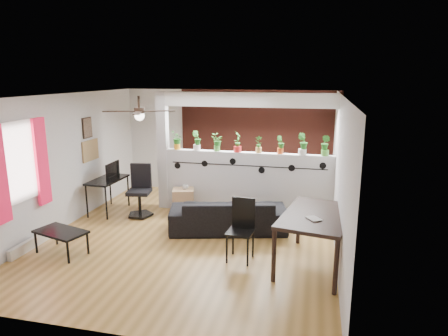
% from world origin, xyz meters
% --- Properties ---
extents(room_shell, '(6.30, 7.10, 2.90)m').
position_xyz_m(room_shell, '(0.00, 0.00, 1.30)').
color(room_shell, olive).
rests_on(room_shell, ground).
extents(partition_wall, '(3.60, 0.18, 1.35)m').
position_xyz_m(partition_wall, '(0.80, 1.50, 0.68)').
color(partition_wall, '#BCBCC1').
rests_on(partition_wall, ground).
extents(ceiling_header, '(3.60, 0.18, 0.30)m').
position_xyz_m(ceiling_header, '(0.80, 1.50, 2.45)').
color(ceiling_header, white).
rests_on(ceiling_header, room_shell).
extents(pier_column, '(0.22, 0.20, 2.60)m').
position_xyz_m(pier_column, '(-1.11, 1.50, 1.30)').
color(pier_column, '#BCBCC1').
rests_on(pier_column, ground).
extents(brick_panel, '(3.90, 0.05, 2.60)m').
position_xyz_m(brick_panel, '(0.80, 2.97, 1.30)').
color(brick_panel, '#AB4231').
rests_on(brick_panel, ground).
extents(vine_decal, '(3.31, 0.01, 0.30)m').
position_xyz_m(vine_decal, '(0.80, 1.40, 1.08)').
color(vine_decal, black).
rests_on(vine_decal, partition_wall).
extents(window_assembly, '(0.09, 1.30, 1.55)m').
position_xyz_m(window_assembly, '(-2.56, -1.20, 1.51)').
color(window_assembly, white).
rests_on(window_assembly, room_shell).
extents(baseboard_heater, '(0.08, 1.00, 0.18)m').
position_xyz_m(baseboard_heater, '(-2.54, -1.20, 0.09)').
color(baseboard_heater, silver).
rests_on(baseboard_heater, ground).
extents(corkboard, '(0.03, 0.60, 0.45)m').
position_xyz_m(corkboard, '(-2.58, 0.95, 1.35)').
color(corkboard, olive).
rests_on(corkboard, room_shell).
extents(framed_art, '(0.03, 0.34, 0.44)m').
position_xyz_m(framed_art, '(-2.58, 0.90, 1.85)').
color(framed_art, '#8C7259').
rests_on(framed_art, room_shell).
extents(ceiling_fan, '(1.19, 1.19, 0.43)m').
position_xyz_m(ceiling_fan, '(-0.80, -0.30, 2.31)').
color(ceiling_fan, black).
rests_on(ceiling_fan, room_shell).
extents(potted_plant_0, '(0.19, 0.23, 0.40)m').
position_xyz_m(potted_plant_0, '(-0.78, 1.50, 1.56)').
color(potted_plant_0, orange).
rests_on(potted_plant_0, partition_wall).
extents(potted_plant_1, '(0.25, 0.22, 0.43)m').
position_xyz_m(potted_plant_1, '(-0.33, 1.50, 1.58)').
color(potted_plant_1, white).
rests_on(potted_plant_1, partition_wall).
extents(potted_plant_2, '(0.21, 0.19, 0.37)m').
position_xyz_m(potted_plant_2, '(0.12, 1.50, 1.55)').
color(potted_plant_2, '#489034').
rests_on(potted_plant_2, partition_wall).
extents(potted_plant_3, '(0.20, 0.25, 0.45)m').
position_xyz_m(potted_plant_3, '(0.57, 1.50, 1.59)').
color(potted_plant_3, red).
rests_on(potted_plant_3, partition_wall).
extents(potted_plant_4, '(0.20, 0.17, 0.37)m').
position_xyz_m(potted_plant_4, '(1.03, 1.50, 1.55)').
color(potted_plant_4, gold).
rests_on(potted_plant_4, partition_wall).
extents(potted_plant_5, '(0.21, 0.18, 0.38)m').
position_xyz_m(potted_plant_5, '(1.48, 1.50, 1.55)').
color(potted_plant_5, '#D04A18').
rests_on(potted_plant_5, partition_wall).
extents(potted_plant_6, '(0.26, 0.22, 0.45)m').
position_xyz_m(potted_plant_6, '(1.93, 1.50, 1.59)').
color(potted_plant_6, silver).
rests_on(potted_plant_6, partition_wall).
extents(potted_plant_7, '(0.28, 0.27, 0.43)m').
position_xyz_m(potted_plant_7, '(2.38, 1.50, 1.58)').
color(potted_plant_7, '#4D9636').
rests_on(potted_plant_7, partition_wall).
extents(sofa, '(2.26, 1.32, 0.62)m').
position_xyz_m(sofa, '(0.61, 0.43, 0.31)').
color(sofa, black).
rests_on(sofa, ground).
extents(cube_shelf, '(0.55, 0.51, 0.55)m').
position_xyz_m(cube_shelf, '(-0.55, 1.16, 0.27)').
color(cube_shelf, '#A57D57').
rests_on(cube_shelf, ground).
extents(cup, '(0.13, 0.13, 0.10)m').
position_xyz_m(cup, '(-0.50, 1.16, 0.60)').
color(cup, gray).
rests_on(cup, cube_shelf).
extents(computer_desk, '(0.57, 1.04, 0.74)m').
position_xyz_m(computer_desk, '(-2.19, 0.91, 0.67)').
color(computer_desk, black).
rests_on(computer_desk, ground).
extents(monitor, '(0.33, 0.06, 0.19)m').
position_xyz_m(monitor, '(-2.19, 1.06, 0.84)').
color(monitor, black).
rests_on(monitor, computer_desk).
extents(office_chair, '(0.57, 0.57, 1.09)m').
position_xyz_m(office_chair, '(-1.40, 0.82, 0.48)').
color(office_chair, black).
rests_on(office_chair, ground).
extents(dining_table, '(1.23, 1.72, 0.86)m').
position_xyz_m(dining_table, '(2.25, -0.70, 0.77)').
color(dining_table, black).
rests_on(dining_table, ground).
extents(book, '(0.26, 0.27, 0.02)m').
position_xyz_m(book, '(2.15, -1.00, 0.87)').
color(book, gray).
rests_on(book, dining_table).
extents(folding_chair, '(0.44, 0.44, 1.01)m').
position_xyz_m(folding_chair, '(1.09, -0.69, 0.60)').
color(folding_chair, black).
rests_on(folding_chair, ground).
extents(coffee_table, '(0.97, 0.71, 0.41)m').
position_xyz_m(coffee_table, '(-1.90, -1.22, 0.36)').
color(coffee_table, black).
rests_on(coffee_table, ground).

